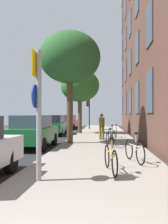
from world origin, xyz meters
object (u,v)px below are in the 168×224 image
at_px(traffic_light, 88,108).
at_px(bicycle_2, 110,139).
at_px(bicycle_1, 134,150).
at_px(tree_near, 70,58).
at_px(sign_post, 38,104).
at_px(car_2, 54,125).
at_px(car_3, 68,122).
at_px(bicycle_4, 116,132).
at_px(bicycle_3, 112,134).
at_px(bicycle_0, 111,158).
at_px(car_1, 33,131).
at_px(pedestrian_0, 102,125).
at_px(tree_far, 80,86).

height_order(traffic_light, bicycle_2, traffic_light).
bearing_deg(bicycle_1, tree_near, 118.92).
distance_m(sign_post, tree_near, 8.09).
height_order(bicycle_2, car_2, car_2).
xyz_separation_m(car_2, car_3, (-0.01, 8.12, -0.00)).
distance_m(bicycle_2, bicycle_4, 4.73).
xyz_separation_m(bicycle_3, car_3, (-4.51, 13.12, 0.35)).
relative_size(bicycle_0, bicycle_3, 1.05).
relative_size(bicycle_0, car_2, 0.40).
bearing_deg(car_3, car_1, -88.06).
xyz_separation_m(pedestrian_0, car_1, (-3.38, -3.28, -0.20)).
height_order(bicycle_0, bicycle_4, bicycle_0).
height_order(pedestrian_0, car_2, pedestrian_0).
distance_m(bicycle_4, car_3, 12.07).
height_order(bicycle_0, car_1, car_1).
height_order(sign_post, bicycle_0, sign_post).
bearing_deg(car_1, bicycle_0, -54.73).
distance_m(bicycle_1, bicycle_4, 8.52).
distance_m(tree_near, pedestrian_0, 4.54).
relative_size(tree_far, car_2, 1.25).
bearing_deg(tree_far, traffic_light, 86.58).
distance_m(traffic_light, bicycle_1, 18.33).
bearing_deg(bicycle_0, car_3, 101.40).
bearing_deg(bicycle_4, traffic_light, 104.75).
bearing_deg(traffic_light, bicycle_4, -75.25).
distance_m(sign_post, traffic_light, 20.45).
bearing_deg(car_2, bicycle_0, -71.84).
bearing_deg(bicycle_4, bicycle_0, -93.78).
distance_m(bicycle_0, pedestrian_0, 8.53).
relative_size(tree_near, car_1, 1.55).
relative_size(sign_post, tree_far, 0.57).
height_order(tree_far, bicycle_4, tree_far).
relative_size(bicycle_2, pedestrian_0, 1.01).
relative_size(car_1, car_3, 0.95).
relative_size(bicycle_4, pedestrian_0, 1.03).
xyz_separation_m(tree_near, pedestrian_0, (1.72, 1.93, -3.73)).
relative_size(bicycle_1, bicycle_4, 1.00).
relative_size(bicycle_2, car_1, 0.41).
bearing_deg(bicycle_1, tree_far, 103.69).
bearing_deg(bicycle_1, bicycle_2, 100.45).
xyz_separation_m(traffic_light, car_3, (-2.38, 1.51, -1.54)).
height_order(traffic_light, tree_far, tree_far).
bearing_deg(bicycle_2, car_2, 119.61).
relative_size(bicycle_0, bicycle_4, 1.05).
bearing_deg(car_2, bicycle_4, -30.83).
relative_size(bicycle_3, bicycle_4, 1.00).
height_order(pedestrian_0, car_1, pedestrian_0).
distance_m(sign_post, tree_far, 14.90).
bearing_deg(car_2, car_3, 90.09).
distance_m(sign_post, bicycle_3, 9.17).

